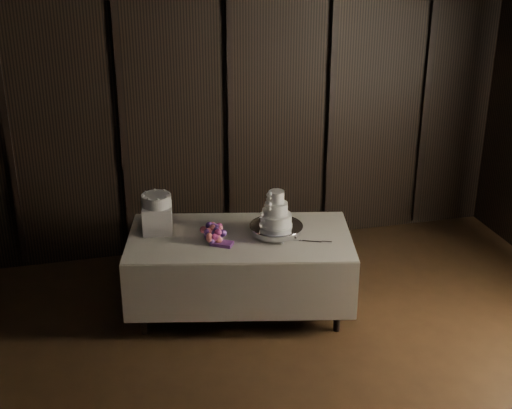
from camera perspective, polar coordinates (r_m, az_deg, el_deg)
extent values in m
cube|color=black|center=(3.83, 9.10, 15.50)|extent=(6.04, 7.04, 0.04)
cube|color=black|center=(7.44, -2.15, 7.39)|extent=(6.04, 0.04, 3.04)
cube|color=silver|center=(6.36, -1.31, -2.58)|extent=(2.16, 1.44, 0.01)
cube|color=white|center=(6.54, -1.28, -5.74)|extent=(1.98, 1.29, 0.71)
cylinder|color=silver|center=(6.37, 1.62, -2.05)|extent=(0.62, 0.62, 0.09)
cylinder|color=white|center=(6.33, 1.63, -1.23)|extent=(0.27, 0.27, 0.11)
cylinder|color=white|center=(6.28, 1.64, -0.32)|extent=(0.20, 0.20, 0.11)
cylinder|color=white|center=(6.24, 1.65, 0.61)|extent=(0.14, 0.14, 0.11)
cube|color=white|center=(6.46, -7.89, -1.12)|extent=(0.30, 0.30, 0.25)
cylinder|color=white|center=(6.39, -7.97, 0.34)|extent=(0.35, 0.35, 0.11)
cube|color=silver|center=(6.27, 3.99, -2.93)|extent=(0.35, 0.17, 0.01)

